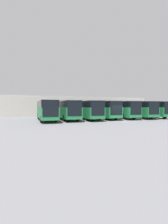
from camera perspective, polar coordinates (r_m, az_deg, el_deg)
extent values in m
plane|color=slate|center=(28.31, 12.02, -2.95)|extent=(600.00, 600.00, 0.00)
cube|color=#238447|center=(39.30, 20.16, 0.25)|extent=(3.50, 11.78, 1.73)
cube|color=black|center=(39.29, 20.18, 2.28)|extent=(3.45, 11.61, 1.06)
cube|color=silver|center=(39.30, 20.19, 3.14)|extent=(3.36, 11.31, 0.12)
cylinder|color=black|center=(37.28, 24.84, -1.05)|extent=(0.40, 1.14, 1.12)
cylinder|color=black|center=(35.87, 22.35, -1.13)|extent=(0.40, 1.14, 1.12)
cylinder|color=black|center=(42.84, 18.30, -0.61)|extent=(0.40, 1.14, 1.12)
cylinder|color=black|center=(41.62, 15.94, -0.66)|extent=(0.40, 1.14, 1.12)
cube|color=#9E9E99|center=(36.87, 19.98, -1.78)|extent=(0.76, 5.54, 0.15)
cube|color=#238447|center=(36.94, 16.15, 0.19)|extent=(3.50, 11.78, 1.73)
cube|color=black|center=(36.92, 16.17, 2.35)|extent=(3.45, 11.61, 1.06)
cube|color=black|center=(32.26, 21.95, 1.27)|extent=(2.13, 0.24, 2.28)
cube|color=#238447|center=(32.30, 21.92, -1.25)|extent=(2.30, 0.27, 0.40)
cube|color=silver|center=(36.93, 16.18, 3.27)|extent=(3.36, 11.31, 0.12)
cylinder|color=black|center=(34.70, 20.92, -1.21)|extent=(0.40, 1.14, 1.12)
cylinder|color=black|center=(33.41, 18.08, -1.30)|extent=(0.40, 1.14, 1.12)
cylinder|color=black|center=(40.55, 14.54, -0.71)|extent=(0.40, 1.14, 1.12)
cylinder|color=black|center=(39.46, 11.93, -0.76)|extent=(0.40, 1.14, 1.12)
cube|color=#9E9E99|center=(34.52, 15.67, -1.98)|extent=(0.76, 5.54, 0.15)
cube|color=#238447|center=(35.10, 11.25, 0.14)|extent=(3.50, 11.78, 1.73)
cube|color=black|center=(35.08, 11.27, 2.42)|extent=(3.45, 11.61, 1.06)
cube|color=black|center=(30.13, 16.65, 1.29)|extent=(2.13, 0.24, 2.28)
cube|color=#238447|center=(30.17, 16.63, -1.41)|extent=(2.30, 0.27, 0.40)
cube|color=silver|center=(35.09, 11.27, 3.38)|extent=(3.36, 11.31, 0.12)
cylinder|color=black|center=(32.61, 15.95, -1.35)|extent=(0.40, 1.14, 1.12)
cylinder|color=black|center=(31.48, 12.74, -1.44)|extent=(0.40, 1.14, 1.12)
cylinder|color=black|center=(38.79, 10.03, -0.79)|extent=(0.40, 1.14, 1.12)
cylinder|color=black|center=(37.85, 7.18, -0.85)|extent=(0.40, 1.14, 1.12)
cube|color=#9E9E99|center=(32.72, 10.39, -2.15)|extent=(0.76, 5.54, 0.15)
cube|color=#238447|center=(33.59, 5.81, 0.09)|extent=(3.50, 11.78, 1.73)
cube|color=black|center=(33.57, 5.82, 2.47)|extent=(3.45, 11.61, 1.06)
cube|color=black|center=(28.34, 10.54, 1.30)|extent=(2.13, 0.24, 2.28)
cube|color=#238447|center=(28.39, 10.53, -1.57)|extent=(2.30, 0.27, 0.40)
cube|color=silver|center=(33.58, 5.82, 3.47)|extent=(3.36, 11.31, 0.12)
cylinder|color=black|center=(30.85, 10.30, -1.49)|extent=(0.40, 1.14, 1.12)
cylinder|color=black|center=(29.91, 6.70, -1.58)|extent=(0.40, 1.14, 1.12)
cylinder|color=black|center=(37.34, 5.08, -0.88)|extent=(0.40, 1.14, 1.12)
cylinder|color=black|center=(36.57, 2.01, -0.93)|extent=(0.40, 1.14, 1.12)
cube|color=#9E9E99|center=(31.28, 4.49, -2.31)|extent=(0.76, 5.54, 0.15)
cube|color=#238447|center=(31.56, 0.58, -0.02)|extent=(3.50, 11.78, 1.73)
cube|color=black|center=(31.54, 0.58, 2.51)|extent=(3.45, 11.61, 1.06)
cube|color=black|center=(26.09, 4.62, 1.28)|extent=(2.13, 0.24, 2.28)
cube|color=#238447|center=(26.14, 4.62, -1.84)|extent=(2.30, 0.27, 0.40)
cube|color=silver|center=(31.55, 0.58, 3.58)|extent=(3.36, 11.31, 0.12)
cylinder|color=black|center=(28.60, 4.88, -1.74)|extent=(0.40, 1.14, 1.12)
cylinder|color=black|center=(27.85, 0.84, -1.83)|extent=(0.40, 1.14, 1.12)
cylinder|color=black|center=(35.34, 0.37, -1.03)|extent=(0.40, 1.14, 1.12)
cylinder|color=black|center=(34.73, -2.97, -1.08)|extent=(0.40, 1.14, 1.12)
cube|color=#9E9E99|center=(29.33, -1.24, -2.59)|extent=(0.76, 5.54, 0.15)
cube|color=#238447|center=(30.68, -5.83, -0.08)|extent=(3.50, 11.78, 1.73)
cube|color=black|center=(30.66, -5.84, 2.52)|extent=(3.45, 11.61, 1.06)
cube|color=black|center=(25.00, -3.06, 1.25)|extent=(2.13, 0.24, 2.28)
cube|color=#238447|center=(25.05, -3.05, -2.00)|extent=(2.30, 0.27, 0.40)
cube|color=silver|center=(30.68, -5.85, 3.62)|extent=(3.36, 11.31, 0.12)
cylinder|color=black|center=(27.48, -2.09, -1.88)|extent=(0.40, 1.14, 1.12)
cylinder|color=black|center=(26.99, -6.45, -1.96)|extent=(0.40, 1.14, 1.12)
cylinder|color=black|center=(34.45, -5.35, -1.11)|extent=(0.40, 1.14, 1.12)
cylinder|color=black|center=(34.06, -8.84, -1.16)|extent=(0.40, 1.14, 1.12)
cube|color=#9E9E99|center=(28.59, -8.20, -2.73)|extent=(0.76, 5.54, 0.15)
cube|color=#238447|center=(29.34, -12.21, -0.21)|extent=(3.50, 11.78, 1.73)
cube|color=black|center=(29.33, -12.23, 2.51)|extent=(3.45, 11.61, 1.06)
cube|color=black|center=(23.54, -10.83, 1.18)|extent=(2.13, 0.24, 2.28)
cube|color=#238447|center=(23.60, -10.81, -2.28)|extent=(2.30, 0.27, 0.40)
cube|color=silver|center=(29.34, -12.24, 3.66)|extent=(3.36, 11.31, 0.12)
cylinder|color=black|center=(25.95, -9.08, -2.13)|extent=(0.40, 1.14, 1.12)
cylinder|color=black|center=(25.71, -13.77, -2.20)|extent=(0.40, 1.14, 1.12)
cylinder|color=black|center=(33.07, -10.98, -1.27)|extent=(0.40, 1.14, 1.12)
cylinder|color=black|center=(32.88, -14.66, -1.31)|extent=(0.40, 1.14, 1.12)
cube|color=beige|center=(47.90, -3.33, 1.93)|extent=(39.82, 10.36, 4.77)
cube|color=silver|center=(54.27, -5.74, 4.18)|extent=(39.82, 3.00, 0.24)
cylinder|color=slate|center=(60.86, 6.58, 1.81)|extent=(0.20, 0.20, 4.52)
cylinder|color=slate|center=(52.88, -20.67, 1.67)|extent=(0.20, 0.20, 4.52)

